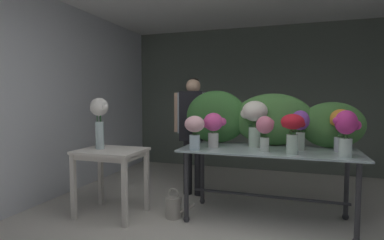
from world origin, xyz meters
TOP-DOWN VIEW (x-y plane):
  - ground_plane at (0.00, 1.97)m, footprint 8.67×8.67m
  - wall_back at (0.00, 3.94)m, footprint 5.07×0.12m
  - wall_left at (-2.53, 1.97)m, footprint 0.12×4.06m
  - display_table_glass at (0.32, 1.45)m, footprint 1.87×0.82m
  - side_table_white at (-1.40, 1.06)m, footprint 0.73×0.59m
  - florist at (-0.74, 2.06)m, footprint 0.56×0.24m
  - foliage_backdrop at (0.24, 1.74)m, footprint 2.04×0.31m
  - vase_magenta_stock at (1.05, 1.20)m, footprint 0.25×0.20m
  - vase_blush_snapdragons at (-0.42, 1.15)m, footprint 0.22×0.22m
  - vase_violet_peonies at (0.65, 1.48)m, footprint 0.19×0.19m
  - vase_rosy_dahlias at (0.30, 1.27)m, footprint 0.19×0.18m
  - vase_crimson_ranunculus at (0.57, 1.20)m, footprint 0.23×0.22m
  - vase_fuchsia_carnations at (-0.28, 1.38)m, footprint 0.29×0.22m
  - vase_sunset_hydrangea at (1.05, 1.54)m, footprint 0.24×0.21m
  - vase_ivory_tulips at (0.16, 1.55)m, footprint 0.30×0.29m
  - vase_white_roses_tall at (-1.54, 1.05)m, footprint 0.24×0.21m
  - watering_can at (-0.68, 1.20)m, footprint 0.35×0.18m

SIDE VIEW (x-z plane):
  - ground_plane at x=0.00m, z-range 0.00..0.00m
  - watering_can at x=-0.68m, z-range -0.05..0.30m
  - side_table_white at x=-1.40m, z-range 0.28..1.04m
  - display_table_glass at x=0.32m, z-range 0.27..1.07m
  - florist at x=-0.74m, z-range 0.19..1.82m
  - vase_blush_snapdragons at x=-0.42m, z-range 0.84..1.20m
  - vase_rosy_dahlias at x=0.30m, z-range 0.84..1.21m
  - vase_fuchsia_carnations at x=-0.28m, z-range 0.84..1.23m
  - vase_crimson_ranunculus at x=0.57m, z-range 0.85..1.25m
  - vase_violet_peonies at x=0.65m, z-range 0.84..1.27m
  - vase_magenta_stock at x=1.05m, z-range 0.84..1.28m
  - vase_sunset_hydrangea at x=1.05m, z-range 0.86..1.30m
  - foliage_backdrop at x=0.24m, z-range 0.78..1.42m
  - vase_ivory_tulips at x=0.16m, z-range 0.88..1.40m
  - vase_white_roses_tall at x=-1.54m, z-range 0.85..1.44m
  - wall_back at x=0.00m, z-range 0.00..2.67m
  - wall_left at x=-2.53m, z-range 0.00..2.67m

